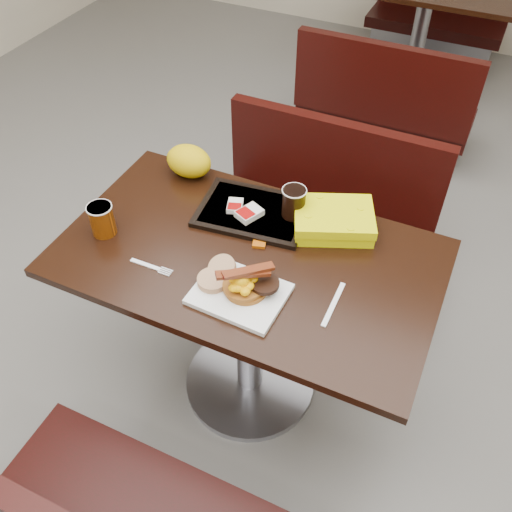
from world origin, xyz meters
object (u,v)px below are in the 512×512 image
at_px(fork, 145,264).
at_px(hashbrown_sleeve_left, 235,206).
at_px(bench_near_s, 145,508).
at_px(bench_far_s, 389,92).
at_px(tray, 253,212).
at_px(coffee_cup_near, 102,220).
at_px(paper_bag, 189,161).
at_px(table_far, 418,41).
at_px(bench_near_n, 317,215).
at_px(clamshell, 334,220).
at_px(hashbrown_sleeve_right, 249,213).
at_px(knife, 333,304).
at_px(coffee_cup_far, 294,202).
at_px(pancake_stack, 246,287).
at_px(platter, 239,294).
at_px(bench_far_n, 440,5).
at_px(table_near, 249,327).

relative_size(fork, hashbrown_sleeve_left, 2.11).
relative_size(bench_near_s, hashbrown_sleeve_left, 14.65).
xyz_separation_m(bench_far_s, tray, (-0.07, -1.71, 0.40)).
xyz_separation_m(coffee_cup_near, paper_bag, (0.10, 0.39, 0.00)).
bearing_deg(tray, coffee_cup_near, -151.15).
distance_m(table_far, coffee_cup_near, 2.78).
height_order(bench_near_s, tray, tray).
bearing_deg(tray, hashbrown_sleeve_left, -171.53).
height_order(bench_near_s, paper_bag, paper_bag).
bearing_deg(bench_near_n, clamshell, -66.91).
relative_size(hashbrown_sleeve_right, clamshell, 0.32).
bearing_deg(hashbrown_sleeve_right, knife, -7.23).
xyz_separation_m(fork, coffee_cup_far, (0.33, 0.39, 0.07)).
xyz_separation_m(coffee_cup_near, coffee_cup_far, (0.53, 0.32, 0.02)).
height_order(bench_far_s, tray, tray).
relative_size(pancake_stack, fork, 0.88).
bearing_deg(clamshell, fork, -161.91).
bearing_deg(coffee_cup_near, hashbrown_sleeve_right, 32.31).
height_order(bench_far_s, platter, platter).
height_order(bench_far_n, fork, fork).
bearing_deg(tray, bench_near_s, -92.30).
bearing_deg(coffee_cup_far, table_far, 91.50).
height_order(knife, hashbrown_sleeve_right, hashbrown_sleeve_right).
relative_size(bench_near_n, tray, 2.72).
relative_size(table_near, coffee_cup_near, 10.99).
height_order(bench_near_s, fork, fork).
xyz_separation_m(hashbrown_sleeve_right, coffee_cup_far, (0.13, 0.07, 0.04)).
xyz_separation_m(bench_near_s, coffee_cup_far, (0.06, 0.92, 0.46)).
bearing_deg(fork, paper_bag, 102.02).
relative_size(knife, hashbrown_sleeve_left, 2.61).
distance_m(coffee_cup_near, paper_bag, 0.40).
bearing_deg(platter, hashbrown_sleeve_left, 120.48).
xyz_separation_m(coffee_cup_far, clamshell, (0.14, 0.01, -0.04)).
xyz_separation_m(table_far, platter, (0.05, -2.76, 0.38)).
xyz_separation_m(bench_far_n, coffee_cup_far, (0.06, -3.08, 0.46)).
xyz_separation_m(bench_near_s, pancake_stack, (0.06, 0.55, 0.42)).
xyz_separation_m(hashbrown_sleeve_right, paper_bag, (-0.31, 0.14, 0.03)).
bearing_deg(bench_near_n, paper_bag, -132.18).
bearing_deg(bench_far_n, bench_far_s, -90.00).
xyz_separation_m(table_near, tray, (-0.07, 0.19, 0.38)).
distance_m(bench_far_s, hashbrown_sleeve_right, 1.80).
bearing_deg(bench_far_n, hashbrown_sleeve_left, -92.37).
distance_m(hashbrown_sleeve_left, clamshell, 0.34).
bearing_deg(platter, bench_far_s, 93.65).
distance_m(bench_far_s, knife, 2.04).
distance_m(fork, knife, 0.59).
xyz_separation_m(bench_near_n, bench_far_s, (0.00, 1.20, 0.00)).
height_order(bench_far_n, hashbrown_sleeve_right, hashbrown_sleeve_right).
xyz_separation_m(fork, hashbrown_sleeve_right, (0.20, 0.33, 0.03)).
xyz_separation_m(coffee_cup_near, clamshell, (0.67, 0.33, -0.02)).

